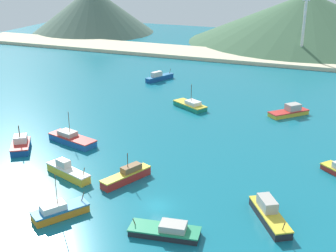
% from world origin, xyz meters
% --- Properties ---
extents(ground, '(260.00, 280.00, 0.50)m').
position_xyz_m(ground, '(0.00, 30.00, -0.25)').
color(ground, '#146B7F').
extents(fishing_boat_0, '(5.40, 9.24, 4.81)m').
position_xyz_m(fishing_boat_0, '(-7.65, 5.30, 0.93)').
color(fishing_boat_0, red).
rests_on(fishing_boat_0, ground).
extents(fishing_boat_3, '(7.26, 9.59, 2.83)m').
position_xyz_m(fishing_boat_3, '(15.47, 2.21, 1.00)').
color(fishing_boat_3, '#232328').
rests_on(fishing_boat_3, ground).
extents(fishing_boat_4, '(9.39, 4.92, 3.08)m').
position_xyz_m(fishing_boat_4, '(-17.33, 3.08, 0.94)').
color(fishing_boat_4, gold).
rests_on(fishing_boat_4, ground).
extents(fishing_boat_5, '(6.63, 8.04, 6.46)m').
position_xyz_m(fishing_boat_5, '(-11.69, -7.58, 0.85)').
color(fishing_boat_5, orange).
rests_on(fishing_boat_5, ground).
extents(fishing_boat_6, '(10.90, 5.82, 6.21)m').
position_xyz_m(fishing_boat_6, '(-24.59, 15.51, 0.83)').
color(fishing_boat_6, '#1E5BA8').
rests_on(fishing_boat_6, ground).
extents(fishing_boat_8, '(5.57, 9.73, 2.67)m').
position_xyz_m(fishing_boat_8, '(-27.04, 64.80, 0.94)').
color(fishing_boat_8, '#14478C').
rests_on(fishing_boat_8, ground).
extents(fishing_boat_9, '(8.70, 8.96, 2.55)m').
position_xyz_m(fishing_boat_9, '(12.21, 47.48, 0.87)').
color(fishing_boat_9, gold).
rests_on(fishing_boat_9, ground).
extents(fishing_boat_10, '(6.40, 7.36, 4.75)m').
position_xyz_m(fishing_boat_10, '(-31.59, 9.23, 0.95)').
color(fishing_boat_10, '#14478C').
rests_on(fishing_boat_10, ground).
extents(fishing_boat_11, '(9.58, 4.41, 1.87)m').
position_xyz_m(fishing_boat_11, '(3.78, -6.28, 0.68)').
color(fishing_boat_11, '#232328').
rests_on(fishing_boat_11, ground).
extents(fishing_boat_12, '(9.37, 7.39, 5.84)m').
position_xyz_m(fishing_boat_12, '(-10.22, 43.93, 0.77)').
color(fishing_boat_12, '#198466').
rests_on(fishing_boat_12, ground).
extents(beach_strip, '(247.00, 18.87, 1.20)m').
position_xyz_m(beach_strip, '(0.00, 103.05, 0.60)').
color(beach_strip, beige).
rests_on(beach_strip, ground).
extents(hill_west, '(56.22, 56.22, 20.40)m').
position_xyz_m(hill_west, '(-89.27, 133.88, 10.20)').
color(hill_west, '#4C6656').
rests_on(hill_west, ground).
extents(hill_central, '(95.93, 95.93, 19.99)m').
position_xyz_m(hill_central, '(5.70, 142.54, 9.99)').
color(hill_central, '#3D6042').
rests_on(hill_central, ground).
extents(radio_tower, '(2.45, 1.96, 24.48)m').
position_xyz_m(radio_tower, '(7.98, 106.83, 12.48)').
color(radio_tower, silver).
rests_on(radio_tower, ground).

